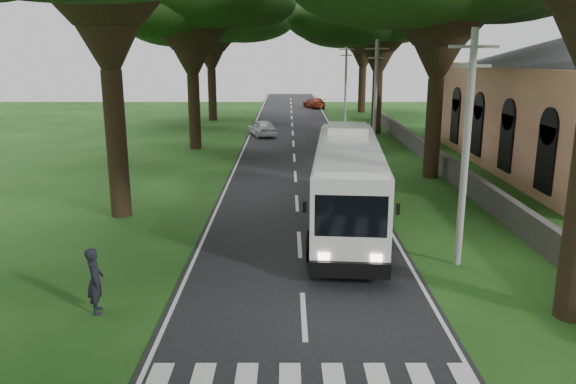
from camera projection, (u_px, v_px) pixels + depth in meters
name	position (u px, v px, depth m)	size (l,w,h in m)	color
ground	(306.00, 353.00, 13.88)	(140.00, 140.00, 0.00)	#194313
road	(294.00, 161.00, 38.12)	(8.00, 120.00, 0.04)	black
property_wall	(431.00, 155.00, 37.01)	(0.35, 50.00, 1.20)	#383533
pole_near	(466.00, 146.00, 18.68)	(1.60, 0.24, 8.00)	gray
pole_mid	(375.00, 97.00, 38.07)	(1.60, 0.24, 8.00)	gray
pole_far	(346.00, 82.00, 57.46)	(1.60, 0.24, 8.00)	gray
tree_l_far	(210.00, 15.00, 57.76)	(14.71, 14.71, 14.05)	black
tree_r_midb	(380.00, 8.00, 48.07)	(14.73, 14.73, 14.05)	black
tree_r_far	(364.00, 21.00, 65.57)	(14.01, 14.01, 13.71)	black
coach_bus	(348.00, 182.00, 23.40)	(3.71, 12.52, 3.64)	white
distant_car_a	(262.00, 128.00, 48.81)	(1.69, 4.19, 1.43)	silver
distant_car_c	(314.00, 103.00, 72.74)	(1.85, 4.55, 1.32)	maroon
pedestrian	(95.00, 280.00, 15.87)	(0.70, 0.46, 1.93)	black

